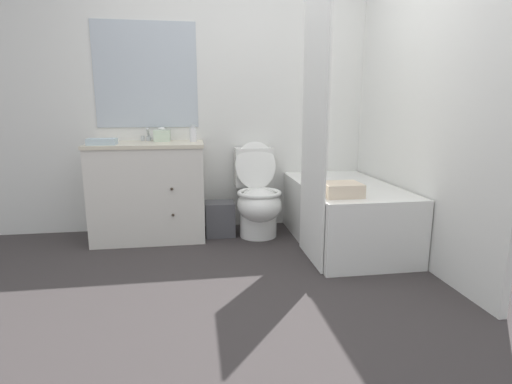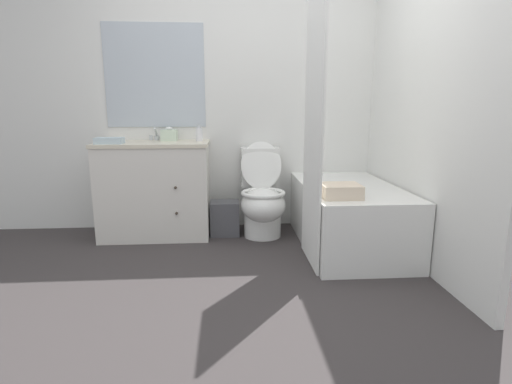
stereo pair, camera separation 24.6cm
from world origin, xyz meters
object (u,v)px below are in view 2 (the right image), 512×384
Objects in this scene: vanity_cabinet at (156,188)px; toilet at (262,199)px; wastebasket at (225,218)px; bath_towel_folded at (341,191)px; bathtub at (348,216)px; tissue_box at (169,135)px; hand_towel_folded at (109,141)px; sink_faucet at (157,136)px; soap_dispenser at (199,134)px.

vanity_cabinet is 0.97m from toilet.
bath_towel_folded reaches higher than wastebasket.
toilet is 0.62× the size of bathtub.
tissue_box is 0.54m from hand_towel_folded.
vanity_cabinet is 0.58m from hand_towel_folded.
vanity_cabinet reaches higher than wastebasket.
wastebasket is (-0.34, 0.04, -0.18)m from toilet.
sink_faucet is (-0.00, 0.20, 0.45)m from vanity_cabinet.
sink_faucet is 0.48m from hand_towel_folded.
toilet is at bearing -14.22° from soap_dispenser.
vanity_cabinet is 4.31× the size of hand_towel_folded.
wastebasket is at bearing -18.51° from tissue_box.
hand_towel_folded is (-2.00, 0.27, 0.62)m from bathtub.
vanity_cabinet is 6.85× the size of tissue_box.
toilet is 1.41m from hand_towel_folded.
sink_faucet is 1.15m from toilet.
soap_dispenser reaches higher than toilet.
soap_dispenser reaches higher than vanity_cabinet.
sink_faucet reaches higher than toilet.
hand_towel_folded is at bearing 172.39° from bathtub.
soap_dispenser is at bearing 159.14° from bathtub.
bath_towel_folded is at bearing -114.86° from bathtub.
wastebasket is (0.62, -0.03, -0.28)m from vanity_cabinet.
toilet is 5.96× the size of tissue_box.
tissue_box is 0.63× the size of hand_towel_folded.
soap_dispenser is at bearing 155.80° from wastebasket.
vanity_cabinet is 1.70m from bath_towel_folded.
tissue_box is at bearing 166.30° from soap_dispenser.
toilet is 1.04m from tissue_box.
tissue_box is (-0.50, 0.17, 0.75)m from wastebasket.
sink_faucet is 0.95× the size of soap_dispenser.
wastebasket is at bearing -20.25° from sink_faucet.
soap_dispenser is (0.40, -0.13, 0.03)m from sink_faucet.
bath_towel_folded is (1.34, -0.98, -0.34)m from tissue_box.
sink_faucet is 0.51× the size of bath_towel_folded.
sink_faucet is at bearing 144.45° from bath_towel_folded.
vanity_cabinet is at bearing -90.00° from sink_faucet.
bathtub is at bearing -20.14° from wastebasket.
toilet is at bearing 122.79° from bath_towel_folded.
soap_dispenser is (0.28, -0.07, 0.01)m from tissue_box.
wastebasket is (0.62, -0.23, -0.74)m from sink_faucet.
tissue_box reaches higher than sink_faucet.
toilet is (0.97, -0.27, -0.55)m from sink_faucet.
vanity_cabinet is 0.71× the size of bathtub.
wastebasket is 2.19× the size of tissue_box.
sink_faucet is at bearing 164.19° from toilet.
soap_dispenser is 1.45m from bath_towel_folded.
toilet is at bearing 154.17° from bathtub.
vanity_cabinet is 0.51m from tissue_box.
sink_faucet is 1.00× the size of tissue_box.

